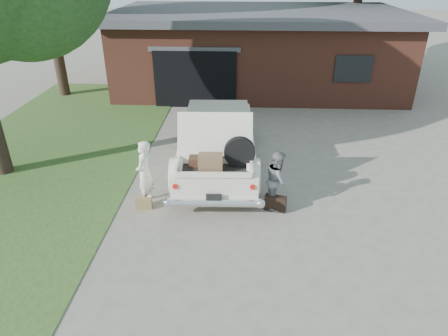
{
  "coord_description": "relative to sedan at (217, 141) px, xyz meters",
  "views": [
    {
      "loc": [
        0.4,
        -7.28,
        5.21
      ],
      "look_at": [
        0.0,
        0.6,
        1.1
      ],
      "focal_mm": 32.0,
      "sensor_mm": 36.0,
      "label": 1
    }
  ],
  "objects": [
    {
      "name": "suitcase_left",
      "position": [
        -1.59,
        -2.29,
        -0.64
      ],
      "size": [
        0.38,
        0.15,
        0.29
      ],
      "primitive_type": "cube",
      "rotation": [
        0.0,
        0.0,
        0.07
      ],
      "color": "olive",
      "rests_on": "ground"
    },
    {
      "name": "woman_right",
      "position": [
        1.53,
        -1.99,
        -0.07
      ],
      "size": [
        0.58,
        0.72,
        1.42
      ],
      "primitive_type": "imported",
      "rotation": [
        0.0,
        0.0,
        1.5
      ],
      "color": "slate",
      "rests_on": "ground"
    },
    {
      "name": "suitcase_right",
      "position": [
        1.49,
        -2.19,
        -0.59
      ],
      "size": [
        0.52,
        0.28,
        0.38
      ],
      "primitive_type": "cube",
      "rotation": [
        0.0,
        0.0,
        -0.26
      ],
      "color": "black",
      "rests_on": "ground"
    },
    {
      "name": "grass_strip",
      "position": [
        -5.2,
        0.18,
        -0.77
      ],
      "size": [
        6.0,
        16.0,
        0.02
      ],
      "primitive_type": "cube",
      "color": "#2D4C1E",
      "rests_on": "ground"
    },
    {
      "name": "woman_left",
      "position": [
        -1.59,
        -1.96,
        0.01
      ],
      "size": [
        0.44,
        0.62,
        1.58
      ],
      "primitive_type": "imported",
      "rotation": [
        0.0,
        0.0,
        -1.68
      ],
      "color": "white",
      "rests_on": "ground"
    },
    {
      "name": "ground",
      "position": [
        0.3,
        -2.82,
        -0.78
      ],
      "size": [
        90.0,
        90.0,
        0.0
      ],
      "primitive_type": "plane",
      "color": "gray",
      "rests_on": "ground"
    },
    {
      "name": "sedan",
      "position": [
        0.0,
        0.0,
        0.0
      ],
      "size": [
        2.26,
        5.4,
        2.11
      ],
      "rotation": [
        0.0,
        0.0,
        0.04
      ],
      "color": "silver",
      "rests_on": "ground"
    },
    {
      "name": "house",
      "position": [
        1.28,
        8.65,
        0.89
      ],
      "size": [
        12.8,
        7.8,
        3.3
      ],
      "color": "brown",
      "rests_on": "ground"
    }
  ]
}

